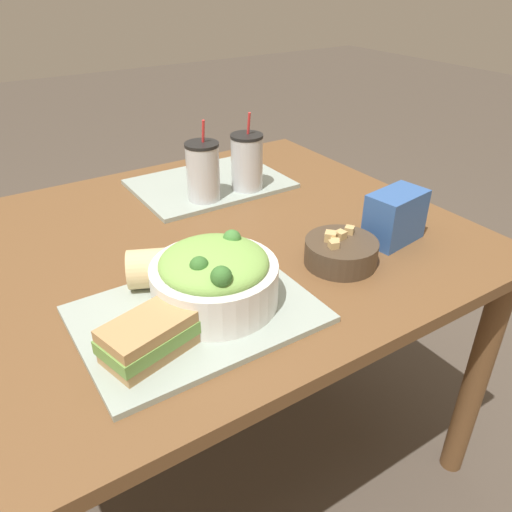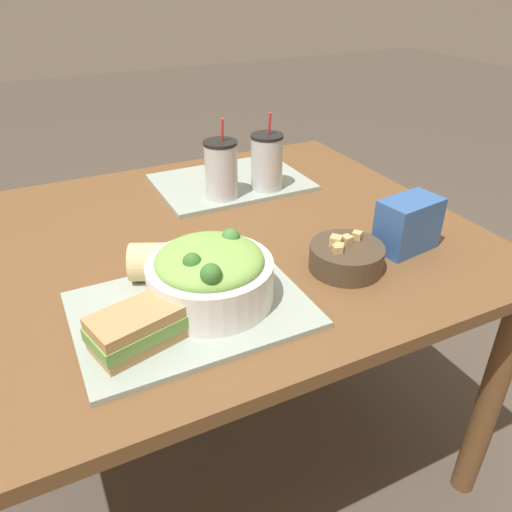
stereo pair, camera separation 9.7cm
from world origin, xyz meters
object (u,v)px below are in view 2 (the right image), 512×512
drink_cup_red (267,164)px  drink_cup_dark (221,171)px  soup_bowl (346,256)px  sandwich_near (136,328)px  baguette_near (170,262)px  salad_bowl (210,274)px  chip_bag (408,224)px

drink_cup_red → drink_cup_dark: bearing=-180.0°
drink_cup_red → soup_bowl: bearing=-94.8°
sandwich_near → soup_bowl: bearing=-7.7°
soup_bowl → sandwich_near: 0.46m
baguette_near → drink_cup_dark: (0.25, 0.32, 0.03)m
salad_bowl → sandwich_near: bearing=-157.8°
baguette_near → drink_cup_dark: drink_cup_dark is taller
salad_bowl → chip_bag: (0.47, 0.01, -0.01)m
chip_bag → baguette_near: bearing=161.5°
soup_bowl → baguette_near: bearing=162.6°
sandwich_near → drink_cup_dark: (0.36, 0.49, 0.04)m
soup_bowl → chip_bag: size_ratio=1.06×
salad_bowl → sandwich_near: (-0.16, -0.06, -0.02)m
soup_bowl → drink_cup_dark: size_ratio=0.74×
sandwich_near → chip_bag: chip_bag is taller
chip_bag → drink_cup_red: bearing=99.6°
salad_bowl → drink_cup_dark: 0.47m
drink_cup_red → chip_bag: bearing=-72.1°
drink_cup_dark → soup_bowl: bearing=-77.3°
baguette_near → drink_cup_red: bearing=-24.6°
soup_bowl → drink_cup_red: drink_cup_red is taller
chip_bag → soup_bowl: bearing=176.4°
sandwich_near → drink_cup_red: 0.70m
sandwich_near → salad_bowl: bearing=7.2°
sandwich_near → chip_bag: (0.63, 0.07, 0.01)m
salad_bowl → drink_cup_dark: size_ratio=1.10×
drink_cup_dark → baguette_near: bearing=-127.2°
drink_cup_red → chip_bag: size_ratio=1.44×
drink_cup_red → chip_bag: (0.13, -0.42, -0.02)m
chip_bag → drink_cup_dark: bearing=114.5°
drink_cup_red → baguette_near: bearing=-139.5°
soup_bowl → baguette_near: size_ratio=0.91×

